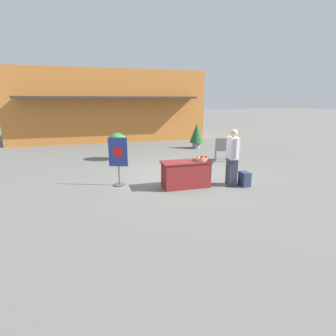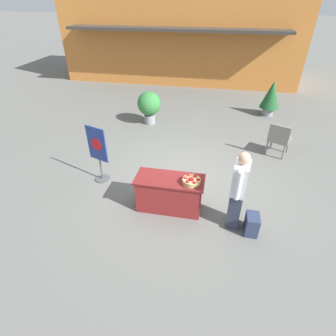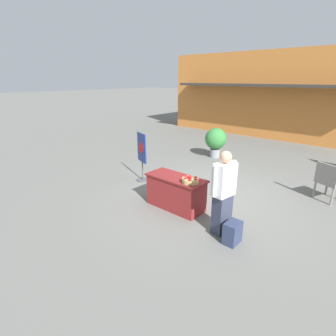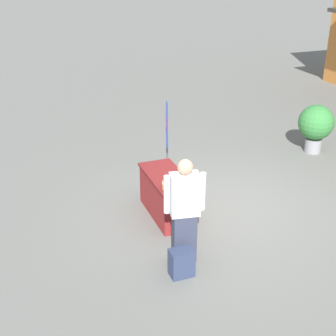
# 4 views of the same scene
# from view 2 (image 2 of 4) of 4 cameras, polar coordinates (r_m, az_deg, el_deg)

# --- Properties ---
(ground_plane) EXTENTS (120.00, 120.00, 0.00)m
(ground_plane) POSITION_cam_2_polar(r_m,az_deg,el_deg) (6.51, 3.46, -2.95)
(ground_plane) COLOR slate
(storefront_building) EXTENTS (11.38, 4.94, 4.16)m
(storefront_building) POSITION_cam_2_polar(r_m,az_deg,el_deg) (15.17, 3.23, 27.02)
(storefront_building) COLOR #C67533
(storefront_building) RESTS_ON ground_plane
(display_table) EXTENTS (1.42, 0.62, 0.76)m
(display_table) POSITION_cam_2_polar(r_m,az_deg,el_deg) (5.54, 0.35, -5.49)
(display_table) COLOR maroon
(display_table) RESTS_ON ground_plane
(apple_basket) EXTENTS (0.36, 0.36, 0.16)m
(apple_basket) POSITION_cam_2_polar(r_m,az_deg,el_deg) (5.17, 5.12, -2.77)
(apple_basket) COLOR tan
(apple_basket) RESTS_ON display_table
(person_visitor) EXTENTS (0.33, 0.60, 1.66)m
(person_visitor) POSITION_cam_2_polar(r_m,az_deg,el_deg) (5.04, 15.02, -4.74)
(person_visitor) COLOR #33384C
(person_visitor) RESTS_ON ground_plane
(backpack) EXTENTS (0.24, 0.34, 0.42)m
(backpack) POSITION_cam_2_polar(r_m,az_deg,el_deg) (5.37, 17.76, -11.56)
(backpack) COLOR #2D3856
(backpack) RESTS_ON ground_plane
(poster_board) EXTENTS (0.53, 0.36, 1.42)m
(poster_board) POSITION_cam_2_polar(r_m,az_deg,el_deg) (6.37, -14.93, 3.23)
(poster_board) COLOR #4C4C51
(poster_board) RESTS_ON ground_plane
(patio_chair) EXTENTS (0.73, 0.73, 0.96)m
(patio_chair) POSITION_cam_2_polar(r_m,az_deg,el_deg) (7.92, 23.03, 6.05)
(patio_chair) COLOR gray
(patio_chair) RESTS_ON ground_plane
(potted_plant_far_left) EXTENTS (0.70, 0.70, 1.29)m
(potted_plant_far_left) POSITION_cam_2_polar(r_m,az_deg,el_deg) (10.64, 21.55, 14.37)
(potted_plant_far_left) COLOR gray
(potted_plant_far_left) RESTS_ON ground_plane
(potted_plant_far_right) EXTENTS (0.81, 0.81, 1.13)m
(potted_plant_far_right) POSITION_cam_2_polar(r_m,az_deg,el_deg) (9.28, -4.13, 13.56)
(potted_plant_far_right) COLOR gray
(potted_plant_far_right) RESTS_ON ground_plane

